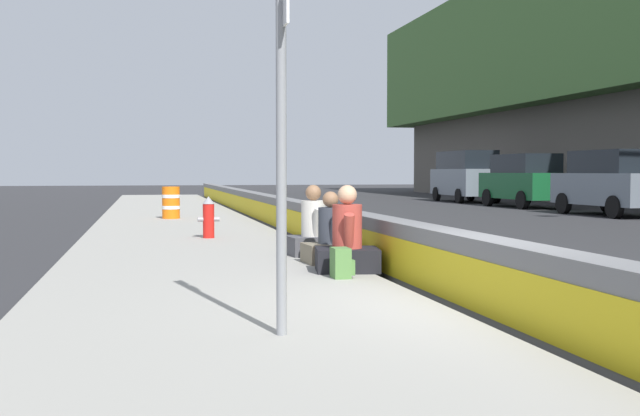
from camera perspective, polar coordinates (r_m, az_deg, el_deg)
name	(u,v)px	position (r m, az deg, el deg)	size (l,w,h in m)	color
ground_plane	(487,318)	(8.46, 12.14, -7.89)	(160.00, 160.00, 0.00)	#2B2B2D
sidewalk_strip	(236,322)	(7.73, -6.18, -8.32)	(80.00, 4.40, 0.14)	gray
jersey_barrier	(487,278)	(8.39, 12.15, -5.04)	(76.00, 0.45, 0.85)	slate
route_sign_post	(282,93)	(6.67, -2.82, 8.42)	(0.44, 0.09, 3.60)	gray
fire_hydrant	(209,217)	(16.57, -8.16, -0.64)	(0.26, 0.46, 0.88)	red
seated_person_foreground	(347,244)	(10.96, 2.00, -2.67)	(0.87, 0.98, 1.21)	black
seated_person_middle	(330,240)	(11.97, 0.77, -2.39)	(0.72, 0.83, 1.10)	#706651
seated_person_rear	(313,233)	(13.09, -0.50, -1.84)	(0.79, 0.91, 1.18)	#424247
backpack	(341,263)	(10.29, 1.58, -4.06)	(0.32, 0.28, 0.40)	#4C7A3D
construction_barrel	(171,202)	(23.57, -10.85, 0.40)	(0.54, 0.54, 0.95)	orange
parked_car_fourth	(612,182)	(28.87, 20.59, 1.81)	(4.84, 2.14, 2.28)	slate
parked_car_midline	(524,180)	(34.42, 14.74, 2.01)	(4.85, 2.17, 2.28)	#145128
parked_car_far	(466,175)	(39.84, 10.61, 2.38)	(5.16, 2.22, 2.56)	slate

